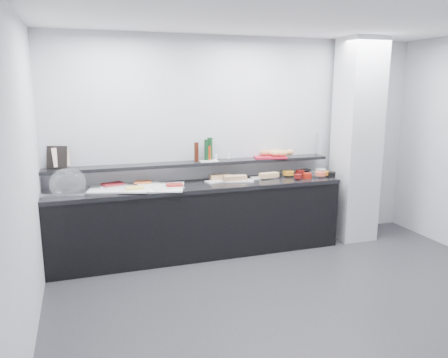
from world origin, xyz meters
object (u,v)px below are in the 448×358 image
object	(u,v)px
framed_print	(57,157)
carafe	(320,144)
sandwich_plate_mid	(238,181)
cloche_base	(65,192)
condiment_tray	(209,161)
bread_tray	(270,157)

from	to	relation	value
framed_print	carafe	world-z (taller)	carafe
sandwich_plate_mid	framed_print	xyz separation A→B (m)	(-2.13, 0.23, 0.37)
cloche_base	condiment_tray	xyz separation A→B (m)	(1.72, 0.16, 0.24)
condiment_tray	framed_print	bearing A→B (deg)	179.80
sandwich_plate_mid	framed_print	bearing A→B (deg)	-170.08
sandwich_plate_mid	condiment_tray	xyz separation A→B (m)	(-0.34, 0.14, 0.25)
condiment_tray	carafe	distance (m)	1.61
cloche_base	carafe	size ratio (longest dim) A/B	1.68
framed_print	sandwich_plate_mid	bearing A→B (deg)	13.95
bread_tray	carafe	xyz separation A→B (m)	(0.75, 0.01, 0.14)
carafe	sandwich_plate_mid	bearing A→B (deg)	-171.39
cloche_base	framed_print	xyz separation A→B (m)	(-0.07, 0.25, 0.36)
carafe	framed_print	bearing A→B (deg)	179.36
cloche_base	carafe	world-z (taller)	carafe
cloche_base	bread_tray	bearing A→B (deg)	18.49
cloche_base	sandwich_plate_mid	bearing A→B (deg)	14.53
framed_print	carafe	size ratio (longest dim) A/B	0.87
cloche_base	framed_print	distance (m)	0.45
condiment_tray	bread_tray	size ratio (longest dim) A/B	0.56
cloche_base	bread_tray	xyz separation A→B (m)	(2.58, 0.21, 0.24)
cloche_base	bread_tray	distance (m)	2.60
sandwich_plate_mid	carafe	size ratio (longest dim) A/B	1.30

